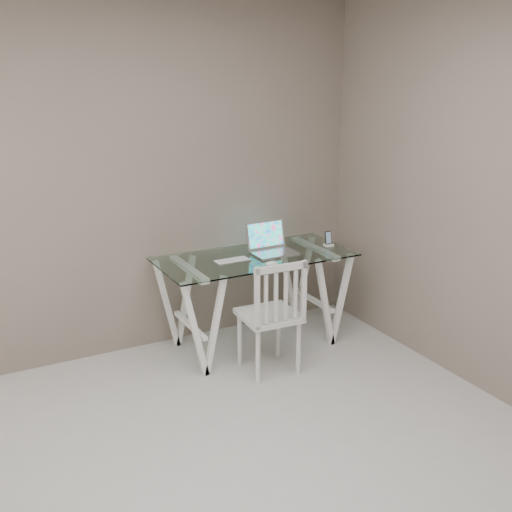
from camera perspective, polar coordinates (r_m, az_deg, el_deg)
The scene contains 7 objects.
room at distance 2.66m, azimuth -0.99°, elevation 6.51°, with size 4.50×4.52×2.71m.
desk at distance 5.04m, azimuth -0.11°, elevation -3.92°, with size 1.50×0.70×0.75m.
chair at distance 4.56m, azimuth 1.55°, elevation -4.99°, with size 0.42×0.42×0.87m.
laptop at distance 5.00m, azimuth 1.29°, elevation 0.97°, with size 0.33×0.28×0.23m.
keyboard at distance 4.80m, azimuth -2.16°, elevation -0.41°, with size 0.27×0.12×0.01m, color silver.
mouse at distance 4.69m, azimuth 1.40°, elevation -0.67°, with size 0.10×0.06×0.03m, color silver.
phone_dock at distance 5.20m, azimuth 6.45°, elevation 1.27°, with size 0.06×0.06×0.12m.
Camera 1 is at (-1.25, -2.30, 2.22)m, focal length 45.00 mm.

